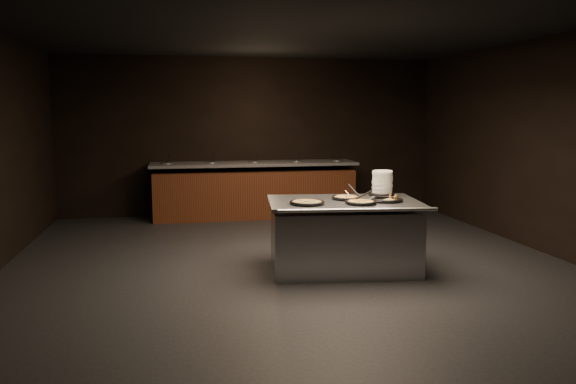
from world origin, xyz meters
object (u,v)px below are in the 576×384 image
object	(u,v)px
serving_counter	(343,237)
pan_veggie_whole	(307,203)
pan_cheese_whole	(346,198)
plate_stack	(382,183)

from	to	relation	value
serving_counter	pan_veggie_whole	size ratio (longest dim) A/B	4.72
pan_cheese_whole	serving_counter	bearing A→B (deg)	-120.61
serving_counter	plate_stack	bearing A→B (deg)	34.79
pan_veggie_whole	pan_cheese_whole	bearing A→B (deg)	26.43
serving_counter	pan_veggie_whole	bearing A→B (deg)	-153.74
pan_cheese_whole	plate_stack	bearing A→B (deg)	22.58
plate_stack	pan_cheese_whole	bearing A→B (deg)	-157.42
plate_stack	pan_cheese_whole	size ratio (longest dim) A/B	0.88
plate_stack	pan_veggie_whole	xyz separation A→B (m)	(-1.09, -0.50, -0.13)
plate_stack	pan_cheese_whole	world-z (taller)	plate_stack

